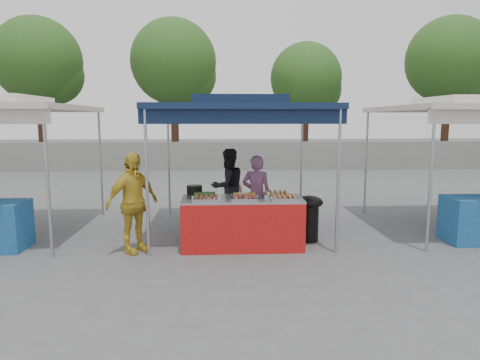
{
  "coord_description": "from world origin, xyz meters",
  "views": [
    {
      "loc": [
        -0.41,
        -7.1,
        2.15
      ],
      "look_at": [
        0.0,
        0.6,
        1.05
      ],
      "focal_mm": 32.0,
      "sensor_mm": 36.0,
      "label": 1
    }
  ],
  "objects_px": {
    "cooking_pot": "(194,190)",
    "wok_burner": "(309,214)",
    "vendor_woman": "(256,195)",
    "customer_person": "(133,203)",
    "vendor_table": "(242,223)",
    "helper_man": "(228,186)"
  },
  "relations": [
    {
      "from": "vendor_woman",
      "to": "customer_person",
      "type": "relative_size",
      "value": 0.92
    },
    {
      "from": "vendor_table",
      "to": "wok_burner",
      "type": "bearing_deg",
      "value": 15.24
    },
    {
      "from": "vendor_table",
      "to": "cooking_pot",
      "type": "xyz_separation_m",
      "value": [
        -0.81,
        0.36,
        0.5
      ]
    },
    {
      "from": "cooking_pot",
      "to": "vendor_woman",
      "type": "height_order",
      "value": "vendor_woman"
    },
    {
      "from": "wok_burner",
      "to": "vendor_table",
      "type": "bearing_deg",
      "value": -156.67
    },
    {
      "from": "wok_burner",
      "to": "vendor_woman",
      "type": "distance_m",
      "value": 1.05
    },
    {
      "from": "wok_burner",
      "to": "customer_person",
      "type": "distance_m",
      "value": 3.04
    },
    {
      "from": "vendor_table",
      "to": "vendor_woman",
      "type": "distance_m",
      "value": 0.93
    },
    {
      "from": "vendor_woman",
      "to": "customer_person",
      "type": "bearing_deg",
      "value": 39.86
    },
    {
      "from": "vendor_table",
      "to": "wok_burner",
      "type": "distance_m",
      "value": 1.25
    },
    {
      "from": "cooking_pot",
      "to": "wok_burner",
      "type": "bearing_deg",
      "value": -0.85
    },
    {
      "from": "cooking_pot",
      "to": "vendor_woman",
      "type": "distance_m",
      "value": 1.23
    },
    {
      "from": "cooking_pot",
      "to": "vendor_woman",
      "type": "bearing_deg",
      "value": 22.03
    },
    {
      "from": "vendor_table",
      "to": "cooking_pot",
      "type": "height_order",
      "value": "cooking_pot"
    },
    {
      "from": "vendor_table",
      "to": "helper_man",
      "type": "height_order",
      "value": "helper_man"
    },
    {
      "from": "vendor_table",
      "to": "vendor_woman",
      "type": "relative_size",
      "value": 1.34
    },
    {
      "from": "vendor_table",
      "to": "customer_person",
      "type": "bearing_deg",
      "value": -174.53
    },
    {
      "from": "cooking_pot",
      "to": "wok_burner",
      "type": "relative_size",
      "value": 0.33
    },
    {
      "from": "customer_person",
      "to": "vendor_table",
      "type": "bearing_deg",
      "value": -40.71
    },
    {
      "from": "vendor_table",
      "to": "customer_person",
      "type": "height_order",
      "value": "customer_person"
    },
    {
      "from": "vendor_table",
      "to": "customer_person",
      "type": "distance_m",
      "value": 1.83
    },
    {
      "from": "vendor_woman",
      "to": "helper_man",
      "type": "bearing_deg",
      "value": -44.61
    }
  ]
}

